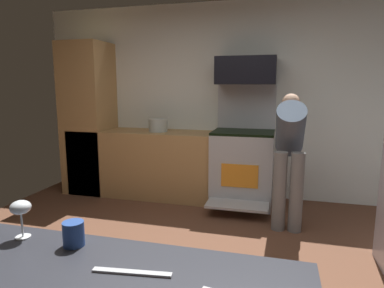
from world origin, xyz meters
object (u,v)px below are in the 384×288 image
(wine_glass_mid, at_px, (21,209))
(stock_pot, at_px, (158,125))
(person_cook, at_px, (289,148))
(mug_coffee, at_px, (74,234))
(microwave, at_px, (246,71))
(oven_range, at_px, (243,165))

(wine_glass_mid, height_order, stock_pot, stock_pot)
(person_cook, bearing_deg, mug_coffee, -108.27)
(microwave, relative_size, person_cook, 0.52)
(person_cook, bearing_deg, stock_pot, 161.05)
(oven_range, bearing_deg, stock_pot, 179.39)
(microwave, bearing_deg, wine_glass_mid, -99.55)
(oven_range, height_order, wine_glass_mid, oven_range)
(stock_pot, bearing_deg, mug_coffee, -75.11)
(stock_pot, bearing_deg, oven_range, -0.61)
(stock_pot, bearing_deg, person_cook, -18.95)
(person_cook, distance_m, stock_pot, 1.80)
(microwave, relative_size, stock_pot, 2.88)
(stock_pot, bearing_deg, microwave, 3.97)
(oven_range, xyz_separation_m, microwave, (0.00, 0.09, 1.19))
(mug_coffee, bearing_deg, oven_range, 84.46)
(oven_range, distance_m, wine_glass_mid, 3.25)
(oven_range, relative_size, microwave, 2.06)
(microwave, xyz_separation_m, wine_glass_mid, (-0.55, -3.25, -0.68))
(person_cook, height_order, mug_coffee, person_cook)
(mug_coffee, bearing_deg, wine_glass_mid, 178.67)
(microwave, xyz_separation_m, stock_pot, (-1.15, -0.08, -0.71))
(wine_glass_mid, bearing_deg, oven_range, 80.17)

